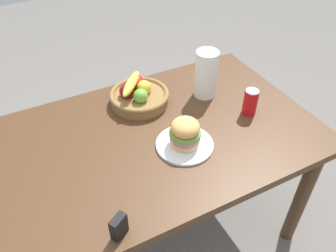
% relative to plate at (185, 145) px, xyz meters
% --- Properties ---
extents(ground_plane, '(8.00, 8.00, 0.00)m').
position_rel_plate_xyz_m(ground_plane, '(-0.06, 0.12, -0.76)').
color(ground_plane, slate).
extents(dining_table, '(1.40, 0.90, 0.75)m').
position_rel_plate_xyz_m(dining_table, '(-0.06, 0.12, -0.11)').
color(dining_table, '#4C301C').
rests_on(dining_table, ground_plane).
extents(plate, '(0.25, 0.25, 0.01)m').
position_rel_plate_xyz_m(plate, '(0.00, 0.00, 0.00)').
color(plate, white).
rests_on(plate, dining_table).
extents(sandwich, '(0.13, 0.13, 0.13)m').
position_rel_plate_xyz_m(sandwich, '(0.00, -0.00, 0.07)').
color(sandwich, '#E5BC75').
rests_on(sandwich, plate).
extents(soda_can, '(0.07, 0.07, 0.13)m').
position_rel_plate_xyz_m(soda_can, '(0.38, 0.06, 0.06)').
color(soda_can, red).
rests_on(soda_can, dining_table).
extents(fruit_basket, '(0.29, 0.29, 0.14)m').
position_rel_plate_xyz_m(fruit_basket, '(-0.05, 0.37, 0.04)').
color(fruit_basket, olive).
rests_on(fruit_basket, dining_table).
extents(paper_towel_roll, '(0.11, 0.11, 0.24)m').
position_rel_plate_xyz_m(paper_towel_roll, '(0.27, 0.28, 0.11)').
color(paper_towel_roll, white).
rests_on(paper_towel_roll, dining_table).
extents(napkin_holder, '(0.07, 0.06, 0.09)m').
position_rel_plate_xyz_m(napkin_holder, '(-0.40, -0.27, 0.04)').
color(napkin_holder, black).
rests_on(napkin_holder, dining_table).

